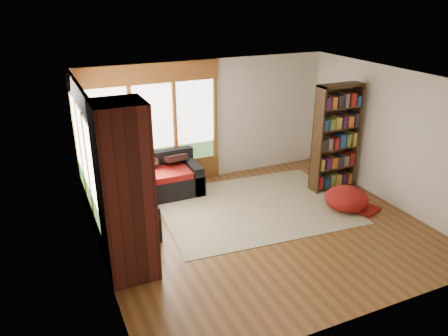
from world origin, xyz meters
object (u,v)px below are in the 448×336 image
object	(u,v)px
pouf	(347,198)
dog_tan	(135,171)
bookshelf	(336,138)
dog_brindle	(127,186)
sectional_sofa	(130,194)
brick_chimney	(126,194)
area_rug	(254,206)

from	to	relation	value
pouf	dog_tan	xyz separation A→B (m)	(-3.64, 1.56, 0.59)
bookshelf	dog_brindle	size ratio (longest dim) A/B	2.54
sectional_sofa	pouf	world-z (taller)	sectional_sofa
bookshelf	pouf	distance (m)	1.31
brick_chimney	dog_tan	world-z (taller)	brick_chimney
dog_brindle	brick_chimney	bearing A→B (deg)	153.97
area_rug	pouf	size ratio (longest dim) A/B	4.31
bookshelf	dog_tan	bearing A→B (deg)	170.85
area_rug	bookshelf	distance (m)	2.20
dog_brindle	area_rug	bearing A→B (deg)	-112.05
dog_tan	pouf	bearing A→B (deg)	-58.32
sectional_sofa	area_rug	size ratio (longest dim) A/B	0.63
area_rug	dog_brindle	xyz separation A→B (m)	(-2.35, 0.31, 0.75)
pouf	brick_chimney	bearing A→B (deg)	-175.58
area_rug	dog_tan	bearing A→B (deg)	160.11
bookshelf	pouf	xyz separation A→B (m)	(-0.35, -0.91, -0.87)
brick_chimney	dog_tan	size ratio (longest dim) A/B	2.26
sectional_sofa	area_rug	distance (m)	2.40
brick_chimney	pouf	xyz separation A→B (m)	(4.19, 0.32, -1.07)
dog_tan	dog_brindle	xyz separation A→B (m)	(-0.26, -0.45, -0.07)
sectional_sofa	bookshelf	xyz separation A→B (m)	(4.09, -0.81, 0.80)
bookshelf	area_rug	bearing A→B (deg)	-176.56
bookshelf	dog_brindle	bearing A→B (deg)	177.42
pouf	dog_tan	bearing A→B (deg)	156.89
sectional_sofa	dog_brindle	world-z (taller)	dog_brindle
sectional_sofa	bookshelf	bearing A→B (deg)	-13.30
brick_chimney	area_rug	xyz separation A→B (m)	(2.64, 1.12, -1.29)
sectional_sofa	area_rug	xyz separation A→B (m)	(2.19, -0.92, -0.30)
area_rug	bookshelf	bearing A→B (deg)	3.44
pouf	dog_tan	distance (m)	4.01
bookshelf	dog_tan	distance (m)	4.05
area_rug	dog_brindle	bearing A→B (deg)	172.60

